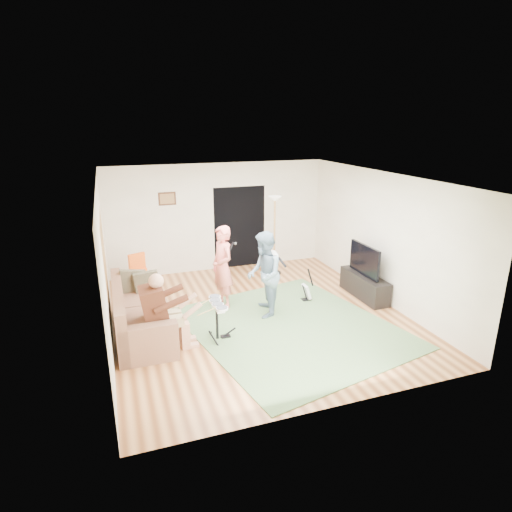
{
  "coord_description": "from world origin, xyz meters",
  "views": [
    {
      "loc": [
        -2.58,
        -7.25,
        3.7
      ],
      "look_at": [
        0.05,
        0.3,
        1.14
      ],
      "focal_mm": 30.0,
      "sensor_mm": 36.0,
      "label": 1
    }
  ],
  "objects_px": {
    "drum_kit": "(217,323)",
    "guitarist": "(264,275)",
    "singer": "(222,267)",
    "television": "(365,260)",
    "torchiere_lamp": "(275,221)",
    "sofa": "(137,319)",
    "dining_chair": "(142,281)",
    "tv_cabinet": "(364,286)",
    "guitar_spare": "(307,291)"
  },
  "relations": [
    {
      "from": "sofa",
      "to": "tv_cabinet",
      "type": "relative_size",
      "value": 1.63
    },
    {
      "from": "sofa",
      "to": "dining_chair",
      "type": "bearing_deg",
      "value": 82.57
    },
    {
      "from": "drum_kit",
      "to": "television",
      "type": "relative_size",
      "value": 0.71
    },
    {
      "from": "guitar_spare",
      "to": "television",
      "type": "relative_size",
      "value": 0.69
    },
    {
      "from": "drum_kit",
      "to": "singer",
      "type": "bearing_deg",
      "value": 70.69
    },
    {
      "from": "singer",
      "to": "dining_chair",
      "type": "height_order",
      "value": "singer"
    },
    {
      "from": "dining_chair",
      "to": "tv_cabinet",
      "type": "xyz_separation_m",
      "value": [
        4.56,
        -1.72,
        -0.08
      ]
    },
    {
      "from": "torchiere_lamp",
      "to": "television",
      "type": "height_order",
      "value": "torchiere_lamp"
    },
    {
      "from": "drum_kit",
      "to": "tv_cabinet",
      "type": "relative_size",
      "value": 0.52
    },
    {
      "from": "drum_kit",
      "to": "torchiere_lamp",
      "type": "xyz_separation_m",
      "value": [
        2.19,
        2.82,
        1.02
      ]
    },
    {
      "from": "guitarist",
      "to": "torchiere_lamp",
      "type": "relative_size",
      "value": 0.86
    },
    {
      "from": "guitar_spare",
      "to": "tv_cabinet",
      "type": "xyz_separation_m",
      "value": [
        1.27,
        -0.23,
        0.05
      ]
    },
    {
      "from": "torchiere_lamp",
      "to": "television",
      "type": "distance_m",
      "value": 2.43
    },
    {
      "from": "guitarist",
      "to": "guitar_spare",
      "type": "distance_m",
      "value": 1.33
    },
    {
      "from": "drum_kit",
      "to": "dining_chair",
      "type": "xyz_separation_m",
      "value": [
        -1.06,
        2.52,
        0.01
      ]
    },
    {
      "from": "sofa",
      "to": "television",
      "type": "bearing_deg",
      "value": 1.81
    },
    {
      "from": "sofa",
      "to": "singer",
      "type": "relative_size",
      "value": 1.34
    },
    {
      "from": "guitarist",
      "to": "tv_cabinet",
      "type": "distance_m",
      "value": 2.45
    },
    {
      "from": "sofa",
      "to": "guitar_spare",
      "type": "distance_m",
      "value": 3.55
    },
    {
      "from": "sofa",
      "to": "singer",
      "type": "distance_m",
      "value": 1.97
    },
    {
      "from": "sofa",
      "to": "drum_kit",
      "type": "height_order",
      "value": "sofa"
    },
    {
      "from": "torchiere_lamp",
      "to": "dining_chair",
      "type": "xyz_separation_m",
      "value": [
        -3.24,
        -0.3,
        -1.01
      ]
    },
    {
      "from": "singer",
      "to": "torchiere_lamp",
      "type": "bearing_deg",
      "value": 118.6
    },
    {
      "from": "drum_kit",
      "to": "tv_cabinet",
      "type": "distance_m",
      "value": 3.59
    },
    {
      "from": "sofa",
      "to": "singer",
      "type": "xyz_separation_m",
      "value": [
        1.77,
        0.68,
        0.55
      ]
    },
    {
      "from": "guitarist",
      "to": "torchiere_lamp",
      "type": "height_order",
      "value": "torchiere_lamp"
    },
    {
      "from": "tv_cabinet",
      "to": "television",
      "type": "distance_m",
      "value": 0.6
    },
    {
      "from": "tv_cabinet",
      "to": "torchiere_lamp",
      "type": "bearing_deg",
      "value": 123.02
    },
    {
      "from": "television",
      "to": "guitar_spare",
      "type": "bearing_deg",
      "value": 169.48
    },
    {
      "from": "guitar_spare",
      "to": "television",
      "type": "distance_m",
      "value": 1.4
    },
    {
      "from": "guitarist",
      "to": "torchiere_lamp",
      "type": "distance_m",
      "value": 2.45
    },
    {
      "from": "guitarist",
      "to": "tv_cabinet",
      "type": "height_order",
      "value": "guitarist"
    },
    {
      "from": "singer",
      "to": "dining_chair",
      "type": "relative_size",
      "value": 1.86
    },
    {
      "from": "singer",
      "to": "dining_chair",
      "type": "xyz_separation_m",
      "value": [
        -1.52,
        1.19,
        -0.53
      ]
    },
    {
      "from": "torchiere_lamp",
      "to": "tv_cabinet",
      "type": "xyz_separation_m",
      "value": [
        1.31,
        -2.02,
        -1.09
      ]
    },
    {
      "from": "singer",
      "to": "television",
      "type": "xyz_separation_m",
      "value": [
        2.98,
        -0.53,
        -0.0
      ]
    },
    {
      "from": "sofa",
      "to": "torchiere_lamp",
      "type": "bearing_deg",
      "value": 31.91
    },
    {
      "from": "drum_kit",
      "to": "singer",
      "type": "relative_size",
      "value": 0.43
    },
    {
      "from": "singer",
      "to": "guitar_spare",
      "type": "height_order",
      "value": "singer"
    },
    {
      "from": "singer",
      "to": "guitar_spare",
      "type": "bearing_deg",
      "value": 67.87
    },
    {
      "from": "sofa",
      "to": "dining_chair",
      "type": "height_order",
      "value": "sofa"
    },
    {
      "from": "drum_kit",
      "to": "television",
      "type": "bearing_deg",
      "value": 13.06
    },
    {
      "from": "television",
      "to": "drum_kit",
      "type": "bearing_deg",
      "value": -166.94
    },
    {
      "from": "drum_kit",
      "to": "guitar_spare",
      "type": "xyz_separation_m",
      "value": [
        2.23,
        1.03,
        -0.12
      ]
    },
    {
      "from": "guitarist",
      "to": "guitar_spare",
      "type": "bearing_deg",
      "value": 124.08
    },
    {
      "from": "guitarist",
      "to": "sofa",
      "type": "bearing_deg",
      "value": -73.19
    },
    {
      "from": "dining_chair",
      "to": "television",
      "type": "xyz_separation_m",
      "value": [
        4.51,
        -1.72,
        0.52
      ]
    },
    {
      "from": "drum_kit",
      "to": "guitar_spare",
      "type": "bearing_deg",
      "value": 24.76
    },
    {
      "from": "sofa",
      "to": "television",
      "type": "distance_m",
      "value": 4.79
    },
    {
      "from": "drum_kit",
      "to": "guitarist",
      "type": "height_order",
      "value": "guitarist"
    }
  ]
}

